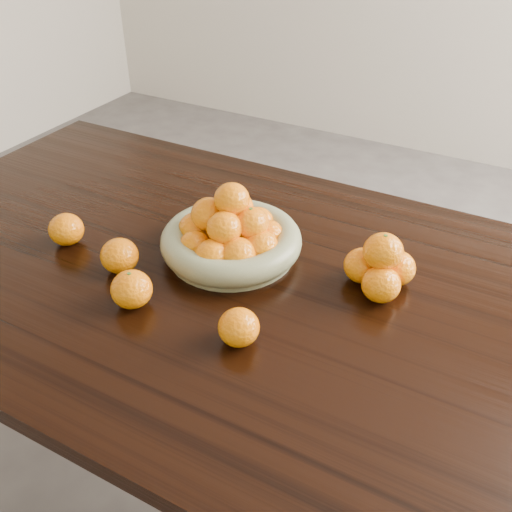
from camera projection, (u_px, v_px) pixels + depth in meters
The scene contains 8 objects.
ground at pixel (269, 494), 1.62m from camera, with size 5.00×5.00×0.00m, color #615E5C.
dining_table at pixel (273, 319), 1.24m from camera, with size 2.00×1.00×0.75m.
fruit_bowl at pixel (231, 236), 1.26m from camera, with size 0.31×0.31×0.17m.
orange_pyramid at pixel (381, 267), 1.16m from camera, with size 0.14×0.15×0.13m.
loose_orange_0 at pixel (132, 289), 1.12m from camera, with size 0.08×0.08×0.08m, color orange.
loose_orange_1 at pixel (120, 256), 1.21m from camera, with size 0.08×0.08×0.08m, color orange.
loose_orange_2 at pixel (239, 327), 1.03m from camera, with size 0.08×0.08×0.07m, color orange.
loose_orange_3 at pixel (66, 229), 1.30m from camera, with size 0.08×0.08×0.07m, color orange.
Camera 1 is at (0.41, -0.84, 1.48)m, focal length 40.00 mm.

